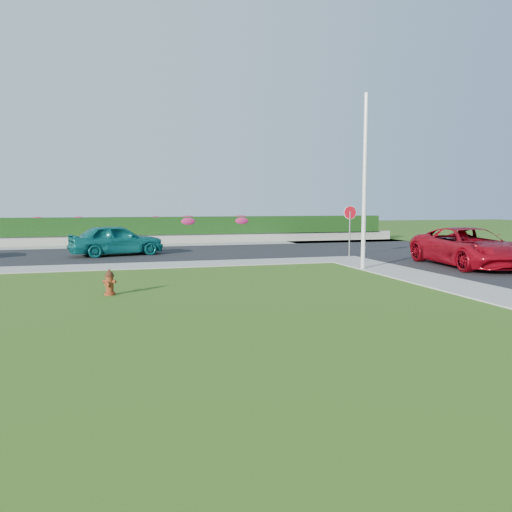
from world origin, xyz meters
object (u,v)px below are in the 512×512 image
object	(u,v)px
suv_red	(469,247)
stop_sign	(350,219)
fire_hydrant	(110,283)
utility_pole	(365,183)
sedan_teal	(116,240)

from	to	relation	value
suv_red	stop_sign	xyz separation A→B (m)	(-2.76, 4.78, 0.99)
fire_hydrant	utility_pole	xyz separation A→B (m)	(9.26, 3.07, 2.95)
suv_red	fire_hydrant	bearing A→B (deg)	-163.32
sedan_teal	utility_pole	size ratio (longest dim) A/B	0.67
fire_hydrant	suv_red	distance (m)	13.74
sedan_teal	suv_red	bearing A→B (deg)	-136.32
utility_pole	stop_sign	bearing A→B (deg)	70.28
fire_hydrant	suv_red	xyz separation A→B (m)	(13.51, 2.46, 0.47)
utility_pole	stop_sign	xyz separation A→B (m)	(1.50, 4.17, -1.49)
suv_red	utility_pole	xyz separation A→B (m)	(-4.26, 0.61, 2.48)
suv_red	sedan_teal	bearing A→B (deg)	154.37
fire_hydrant	sedan_teal	distance (m)	10.77
sedan_teal	utility_pole	bearing A→B (deg)	-144.76
utility_pole	stop_sign	size ratio (longest dim) A/B	2.71
utility_pole	fire_hydrant	bearing A→B (deg)	-161.65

